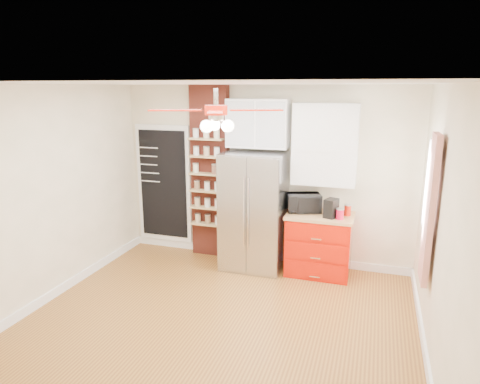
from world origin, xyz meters
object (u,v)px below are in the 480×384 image
(toaster_oven, at_px, (304,203))
(canister_left, at_px, (340,214))
(red_cabinet, at_px, (319,244))
(coffee_maker, at_px, (331,208))
(ceiling_fan, at_px, (216,111))
(fridge, at_px, (254,211))
(pantry_jar_oats, at_px, (196,168))

(toaster_oven, distance_m, canister_left, 0.58)
(red_cabinet, relative_size, coffee_maker, 3.56)
(coffee_maker, bearing_deg, toaster_oven, 176.93)
(toaster_oven, bearing_deg, ceiling_fan, -130.72)
(fridge, relative_size, pantry_jar_oats, 13.09)
(ceiling_fan, relative_size, toaster_oven, 2.95)
(fridge, bearing_deg, canister_left, -4.20)
(canister_left, bearing_deg, red_cabinet, 153.37)
(canister_left, bearing_deg, fridge, 175.80)
(fridge, xyz_separation_m, ceiling_fan, (0.05, -1.63, 1.55))
(fridge, bearing_deg, pantry_jar_oats, 171.12)
(fridge, height_order, pantry_jar_oats, fridge)
(ceiling_fan, bearing_deg, toaster_oven, 69.25)
(toaster_oven, height_order, coffee_maker, coffee_maker)
(fridge, distance_m, canister_left, 1.26)
(red_cabinet, distance_m, pantry_jar_oats, 2.19)
(fridge, relative_size, canister_left, 12.69)
(toaster_oven, relative_size, coffee_maker, 1.80)
(coffee_maker, distance_m, canister_left, 0.15)
(red_cabinet, relative_size, pantry_jar_oats, 7.03)
(ceiling_fan, xyz_separation_m, coffee_maker, (1.08, 1.59, -1.39))
(fridge, distance_m, coffee_maker, 1.14)
(toaster_oven, bearing_deg, pantry_jar_oats, 158.99)
(ceiling_fan, height_order, canister_left, ceiling_fan)
(toaster_oven, bearing_deg, canister_left, -41.77)
(red_cabinet, height_order, canister_left, canister_left)
(coffee_maker, distance_m, pantry_jar_oats, 2.16)
(red_cabinet, xyz_separation_m, pantry_jar_oats, (-1.96, 0.10, 0.99))
(red_cabinet, relative_size, ceiling_fan, 0.67)
(red_cabinet, relative_size, toaster_oven, 1.98)
(red_cabinet, xyz_separation_m, canister_left, (0.28, -0.14, 0.52))
(pantry_jar_oats, bearing_deg, fridge, -8.88)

